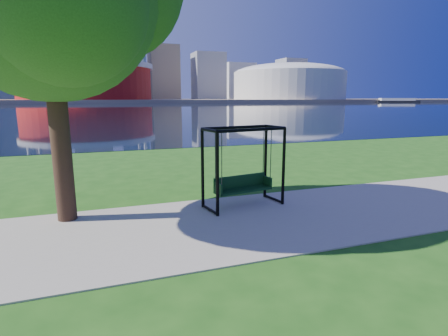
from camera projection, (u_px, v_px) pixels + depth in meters
name	position (u px, v px, depth m)	size (l,w,h in m)	color
ground	(230.00, 216.00, 8.58)	(900.00, 900.00, 0.00)	#1E5114
path	(237.00, 222.00, 8.12)	(120.00, 4.00, 0.03)	#9E937F
river	(110.00, 108.00, 102.95)	(900.00, 180.00, 0.02)	black
far_bank	(103.00, 100.00, 291.49)	(900.00, 228.00, 2.00)	#937F60
stadium	(86.00, 80.00, 219.96)	(83.00, 83.00, 32.00)	maroon
arena	(289.00, 81.00, 266.72)	(84.00, 84.00, 26.56)	beige
skyline	(95.00, 58.00, 295.64)	(392.00, 66.00, 96.50)	gray
swing	(243.00, 169.00, 9.15)	(2.19, 1.24, 2.12)	black
barge	(397.00, 100.00, 244.80)	(29.51, 18.21, 2.88)	black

